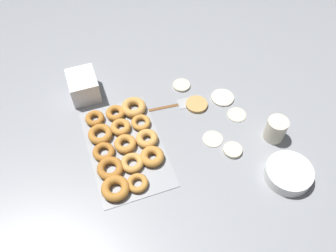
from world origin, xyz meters
The scene contains 12 objects.
ground_plane centered at (0.00, 0.00, 0.00)m, with size 3.00×3.00×0.00m, color gray.
pancake_0 centered at (0.04, 0.25, 0.00)m, with size 0.09×0.09×0.01m, color beige.
pancake_1 centered at (-0.22, 0.08, 0.01)m, with size 0.08×0.08×0.01m, color beige.
pancake_2 centered at (0.21, 0.15, 0.01)m, with size 0.08×0.08×0.02m, color beige.
pancake_3 centered at (-0.08, 0.10, 0.01)m, with size 0.10×0.10×0.01m, color tan.
pancake_4 centered at (0.13, 0.10, 0.00)m, with size 0.09×0.09×0.01m, color beige.
pancake_5 centered at (-0.08, 0.24, 0.01)m, with size 0.11×0.11×0.01m, color beige.
donut_tray centered at (0.04, -0.28, 0.02)m, with size 0.50×0.31×0.04m.
batter_bowl centered at (0.39, 0.30, 0.03)m, with size 0.19×0.19×0.05m.
container_stack centered at (-0.32, -0.37, 0.06)m, with size 0.16×0.13×0.11m.
paper_cup centered at (0.20, 0.35, 0.05)m, with size 0.09×0.09×0.11m.
spatula centered at (-0.11, 0.05, 0.00)m, with size 0.07×0.27×0.01m.
Camera 1 is at (0.90, -0.38, 1.27)m, focal length 38.00 mm.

